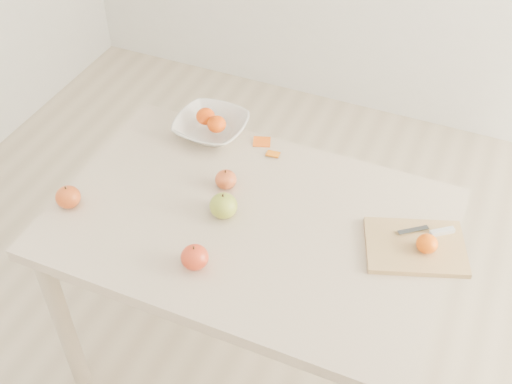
% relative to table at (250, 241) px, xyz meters
% --- Properties ---
extents(ground, '(3.50, 3.50, 0.00)m').
position_rel_table_xyz_m(ground, '(0.00, 0.00, -0.65)').
color(ground, '#C6B293').
rests_on(ground, ground).
extents(table, '(1.20, 0.80, 0.75)m').
position_rel_table_xyz_m(table, '(0.00, 0.00, 0.00)').
color(table, beige).
rests_on(table, ground).
extents(cutting_board, '(0.34, 0.29, 0.02)m').
position_rel_table_xyz_m(cutting_board, '(0.49, 0.08, 0.11)').
color(cutting_board, tan).
rests_on(cutting_board, table).
extents(board_tangerine, '(0.06, 0.06, 0.05)m').
position_rel_table_xyz_m(board_tangerine, '(0.52, 0.07, 0.14)').
color(board_tangerine, '#E95808').
rests_on(board_tangerine, cutting_board).
extents(fruit_bowl, '(0.25, 0.25, 0.06)m').
position_rel_table_xyz_m(fruit_bowl, '(-0.29, 0.33, 0.13)').
color(fruit_bowl, silver).
rests_on(fruit_bowl, table).
extents(bowl_tangerine_near, '(0.07, 0.07, 0.06)m').
position_rel_table_xyz_m(bowl_tangerine_near, '(-0.32, 0.34, 0.16)').
color(bowl_tangerine_near, '#E95308').
rests_on(bowl_tangerine_near, fruit_bowl).
extents(bowl_tangerine_far, '(0.07, 0.07, 0.06)m').
position_rel_table_xyz_m(bowl_tangerine_far, '(-0.26, 0.32, 0.16)').
color(bowl_tangerine_far, '#D54A07').
rests_on(bowl_tangerine_far, fruit_bowl).
extents(orange_peel_a, '(0.07, 0.06, 0.01)m').
position_rel_table_xyz_m(orange_peel_a, '(-0.11, 0.35, 0.10)').
color(orange_peel_a, '#E65910').
rests_on(orange_peel_a, table).
extents(orange_peel_b, '(0.05, 0.04, 0.01)m').
position_rel_table_xyz_m(orange_peel_b, '(-0.05, 0.31, 0.10)').
color(orange_peel_b, orange).
rests_on(orange_peel_b, table).
extents(paring_knife, '(0.16, 0.09, 0.01)m').
position_rel_table_xyz_m(paring_knife, '(0.54, 0.15, 0.12)').
color(paring_knife, silver).
rests_on(paring_knife, cutting_board).
extents(apple_green, '(0.09, 0.09, 0.08)m').
position_rel_table_xyz_m(apple_green, '(-0.08, -0.01, 0.14)').
color(apple_green, olive).
rests_on(apple_green, table).
extents(apple_red_c, '(0.08, 0.08, 0.07)m').
position_rel_table_xyz_m(apple_red_c, '(-0.07, -0.23, 0.13)').
color(apple_red_c, '#990206').
rests_on(apple_red_c, table).
extents(apple_red_d, '(0.08, 0.08, 0.07)m').
position_rel_table_xyz_m(apple_red_d, '(-0.54, -0.17, 0.13)').
color(apple_red_d, maroon).
rests_on(apple_red_d, table).
extents(apple_red_a, '(0.07, 0.07, 0.06)m').
position_rel_table_xyz_m(apple_red_a, '(-0.13, 0.10, 0.13)').
color(apple_red_a, maroon).
rests_on(apple_red_a, table).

